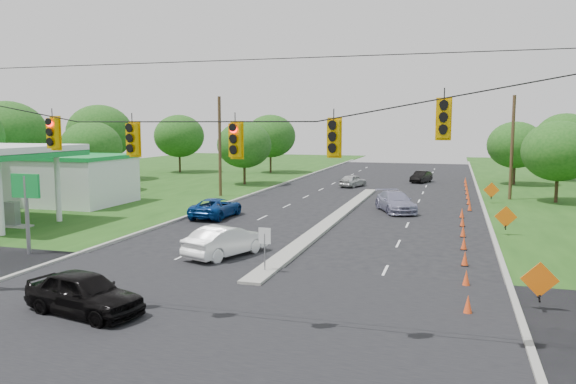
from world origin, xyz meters
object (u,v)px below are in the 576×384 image
(white_sedan, at_px, (226,241))
(blue_pickup, at_px, (216,208))
(gas_station, at_px, (42,174))
(black_sedan, at_px, (84,293))

(white_sedan, xyz_separation_m, blue_pickup, (-5.25, 10.67, -0.08))
(gas_station, bearing_deg, blue_pickup, -3.53)
(black_sedan, xyz_separation_m, blue_pickup, (-3.95, 20.08, -0.07))
(gas_station, distance_m, black_sedan, 28.68)
(gas_station, height_order, black_sedan, gas_station)
(gas_station, bearing_deg, white_sedan, -29.31)
(black_sedan, distance_m, white_sedan, 9.50)
(gas_station, relative_size, black_sedan, 4.39)
(white_sedan, distance_m, blue_pickup, 11.89)
(black_sedan, height_order, white_sedan, white_sedan)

